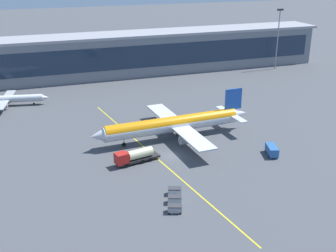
{
  "coord_description": "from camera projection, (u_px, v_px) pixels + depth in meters",
  "views": [
    {
      "loc": [
        -31.51,
        -86.35,
        43.72
      ],
      "look_at": [
        1.94,
        7.97,
        4.5
      ],
      "focal_mm": 45.59,
      "sensor_mm": 36.0,
      "label": 1
    }
  ],
  "objects": [
    {
      "name": "ground_plane",
      "position": [
        172.0,
        156.0,
        101.53
      ],
      "size": [
        700.0,
        700.0,
        0.0
      ],
      "primitive_type": "plane",
      "color": "#47494F"
    },
    {
      "name": "apron_lead_in_line",
      "position": [
        153.0,
        155.0,
        102.05
      ],
      "size": [
        11.88,
        79.2,
        0.01
      ],
      "primitive_type": "cube",
      "rotation": [
        0.0,
        0.0,
        0.15
      ],
      "color": "yellow",
      "rests_on": "ground_plane"
    },
    {
      "name": "terminal_building",
      "position": [
        76.0,
        58.0,
        164.59
      ],
      "size": [
        208.63,
        16.58,
        16.52
      ],
      "color": "slate",
      "rests_on": "ground_plane"
    },
    {
      "name": "main_airliner",
      "position": [
        174.0,
        124.0,
        110.12
      ],
      "size": [
        43.82,
        34.79,
        11.51
      ],
      "color": "silver",
      "rests_on": "ground_plane"
    },
    {
      "name": "fuel_tanker",
      "position": [
        134.0,
        156.0,
        97.42
      ],
      "size": [
        11.08,
        4.61,
        3.25
      ],
      "color": "#232326",
      "rests_on": "ground_plane"
    },
    {
      "name": "crew_van",
      "position": [
        272.0,
        150.0,
        101.78
      ],
      "size": [
        3.5,
        5.4,
        2.3
      ],
      "color": "#285B9E",
      "rests_on": "ground_plane"
    },
    {
      "name": "baggage_cart_0",
      "position": [
        175.0,
        209.0,
        78.72
      ],
      "size": [
        3.02,
        2.36,
        1.48
      ],
      "color": "gray",
      "rests_on": "ground_plane"
    },
    {
      "name": "baggage_cart_1",
      "position": [
        175.0,
        199.0,
        81.7
      ],
      "size": [
        3.02,
        2.36,
        1.48
      ],
      "color": "#B2B7BC",
      "rests_on": "ground_plane"
    },
    {
      "name": "baggage_cart_2",
      "position": [
        175.0,
        191.0,
        84.68
      ],
      "size": [
        3.02,
        2.36,
        1.48
      ],
      "color": "#B2B7BC",
      "rests_on": "ground_plane"
    },
    {
      "name": "commuter_jet_far",
      "position": [
        8.0,
        99.0,
        135.64
      ],
      "size": [
        25.43,
        20.44,
        6.48
      ],
      "color": "#B2B7BC",
      "rests_on": "ground_plane"
    },
    {
      "name": "apron_light_mast_0",
      "position": [
        278.0,
        35.0,
        177.42
      ],
      "size": [
        2.8,
        0.5,
        24.95
      ],
      "color": "gray",
      "rests_on": "ground_plane"
    }
  ]
}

